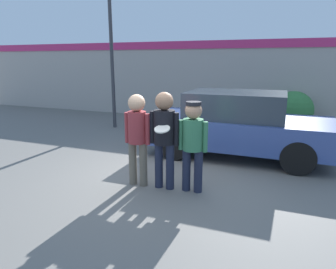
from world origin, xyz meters
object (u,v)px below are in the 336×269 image
at_px(person_middle_with_frisbee, 164,131).
at_px(shrub, 293,110).
at_px(street_lamp, 114,2).
at_px(parked_car_near, 237,124).
at_px(person_right, 193,139).
at_px(person_left, 137,132).

height_order(person_middle_with_frisbee, shrub, person_middle_with_frisbee).
relative_size(street_lamp, shrub, 5.27).
bearing_deg(person_middle_with_frisbee, shrub, 69.50).
height_order(person_middle_with_frisbee, street_lamp, street_lamp).
bearing_deg(parked_car_near, person_middle_with_frisbee, -110.77).
bearing_deg(person_middle_with_frisbee, person_right, 5.87).
height_order(parked_car_near, street_lamp, street_lamp).
bearing_deg(street_lamp, person_left, -55.91).
xyz_separation_m(person_left, person_middle_with_frisbee, (0.52, 0.04, 0.05)).
bearing_deg(shrub, person_middle_with_frisbee, -110.50).
height_order(person_right, shrub, person_right).
distance_m(person_middle_with_frisbee, shrub, 6.52).
height_order(parked_car_near, shrub, parked_car_near).
height_order(person_middle_with_frisbee, person_right, person_middle_with_frisbee).
relative_size(parked_car_near, street_lamp, 0.63).
distance_m(street_lamp, shrub, 6.91).
xyz_separation_m(street_lamp, shrub, (5.67, 1.88, -3.47)).
relative_size(person_middle_with_frisbee, person_right, 1.09).
xyz_separation_m(person_left, parked_car_near, (1.45, 2.50, -0.23)).
distance_m(person_middle_with_frisbee, parked_car_near, 2.65).
distance_m(person_left, street_lamp, 5.99).
bearing_deg(person_right, person_middle_with_frisbee, -174.13).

